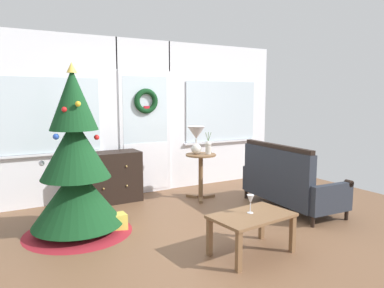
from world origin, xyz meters
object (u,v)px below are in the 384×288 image
Objects in this scene: side_table at (201,167)px; settee_sofa at (286,184)px; gift_box at (118,222)px; table_lamp at (196,136)px; wine_glass at (250,200)px; dresser_cabinet at (111,177)px; christmas_tree at (76,173)px; coffee_table at (252,220)px; flower_vase at (208,147)px.

settee_sofa is at bearing -52.76° from side_table.
table_lamp is at bearing 24.61° from gift_box.
wine_glass is (-0.51, -1.99, -0.44)m from table_lamp.
gift_box is at bearing -103.44° from dresser_cabinet.
christmas_tree reaches higher than wine_glass.
side_table is 1.65× the size of table_lamp.
coffee_table is (1.44, -1.49, -0.37)m from christmas_tree.
christmas_tree is 1.32m from dresser_cabinet.
dresser_cabinet is 1.47m from table_lamp.
flower_vase reaches higher than side_table.
settee_sofa is at bearing 33.87° from coffee_table.
coffee_table is 1.69m from gift_box.
side_table is 2.07× the size of flower_vase.
table_lamp is (-0.87, 1.10, 0.63)m from settee_sofa.
side_table is at bearing 73.72° from wine_glass.
flower_vase is (0.16, -0.10, -0.17)m from table_lamp.
settee_sofa is 1.34m from side_table.
flower_vase is 1.74× the size of gift_box.
gift_box is at bearing -160.47° from flower_vase.
wine_glass is (-1.38, -0.89, 0.19)m from settee_sofa.
christmas_tree is 2.10m from coffee_table.
side_table is at bearing 149.04° from flower_vase.
flower_vase is (2.12, 0.44, 0.11)m from christmas_tree.
wine_glass is at bearing -147.09° from settee_sofa.
side_table is 2.03m from wine_glass.
dresser_cabinet is (0.73, 1.05, -0.34)m from christmas_tree.
flower_vase reaches higher than coffee_table.
side_table is at bearing -23.23° from dresser_cabinet.
dresser_cabinet is at bearing 156.77° from side_table.
table_lamp is at bearing -22.67° from dresser_cabinet.
side_table is 3.60× the size of gift_box.
settee_sofa is 1.79× the size of coffee_table.
side_table reaches higher than wine_glass.
dresser_cabinet is 2.64m from coffee_table.
christmas_tree reaches higher than table_lamp.
side_table is at bearing 22.55° from gift_box.
dresser_cabinet is 4.49× the size of gift_box.
christmas_tree is at bearing -166.06° from side_table.
christmas_tree is at bearing -124.61° from dresser_cabinet.
side_table is 0.50m from table_lamp.
flower_vase is at bearing -32.01° from table_lamp.
coffee_table is 0.21m from wine_glass.
wine_glass reaches higher than gift_box.
dresser_cabinet is at bearing 142.39° from settee_sofa.
christmas_tree is 10.00× the size of gift_box.
christmas_tree is at bearing 168.77° from settee_sofa.
dresser_cabinet is 0.57× the size of settee_sofa.
christmas_tree reaches higher than dresser_cabinet.
side_table is at bearing 127.24° from settee_sofa.
table_lamp is (1.23, -0.51, 0.62)m from dresser_cabinet.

